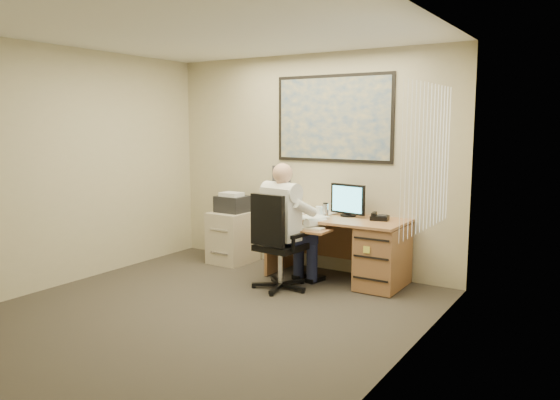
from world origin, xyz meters
The scene contains 8 objects.
room_shell centered at (0.00, 0.00, 1.35)m, with size 4.00×4.50×2.70m.
desk centered at (0.92, 1.90, 0.44)m, with size 1.60×0.97×1.12m.
world_map centered at (0.34, 2.23, 1.90)m, with size 1.56×0.03×1.06m, color #1E4C93.
wall_calendar centered at (-0.41, 2.24, 1.08)m, with size 0.28×0.01×0.42m, color white.
window_blinds centered at (1.97, 0.80, 1.55)m, with size 0.06×1.40×1.30m, color beige, non-canonical shape.
filing_cabinet centered at (-0.97, 1.91, 0.40)m, with size 0.50×0.60×0.94m.
office_chair centered at (0.21, 1.19, 0.32)m, with size 0.70×0.70×1.09m.
person centered at (0.21, 1.27, 0.70)m, with size 0.59×0.85×1.41m, color white, non-canonical shape.
Camera 1 is at (3.36, -3.81, 1.83)m, focal length 35.00 mm.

